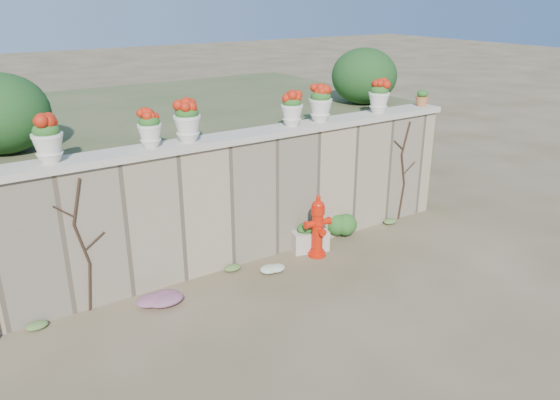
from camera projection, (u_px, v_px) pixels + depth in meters
ground at (315, 303)px, 7.69m from camera, size 80.00×80.00×0.00m
stone_wall at (249, 200)px, 8.74m from camera, size 8.00×0.40×2.00m
wall_cap at (248, 136)px, 8.36m from camera, size 8.10×0.52×0.10m
raised_fill at (170, 154)px, 11.23m from camera, size 9.00×6.00×2.00m
back_shrub_left at (1, 114)px, 7.47m from camera, size 1.30×1.30×1.10m
back_shrub_right at (364, 76)px, 10.88m from camera, size 1.30×1.30×1.10m
vine_left at (83, 245)px, 7.19m from camera, size 0.60×0.04×1.91m
vine_right at (403, 170)px, 10.23m from camera, size 0.60×0.04×1.91m
fire_hydrant at (318, 226)px, 8.91m from camera, size 0.46×0.33×1.06m
planter_box at (309, 237)px, 9.23m from camera, size 0.68×0.50×0.51m
green_shrub at (343, 223)px, 9.72m from camera, size 0.55×0.50×0.52m
magenta_clump at (159, 299)px, 7.60m from camera, size 0.82×0.55×0.22m
white_flowers at (273, 268)px, 8.52m from camera, size 0.46×0.37×0.17m
urn_pot_0 at (47, 139)px, 6.76m from camera, size 0.38×0.38×0.60m
urn_pot_1 at (150, 129)px, 7.46m from camera, size 0.33×0.33×0.52m
urn_pot_2 at (187, 121)px, 7.73m from camera, size 0.39×0.39×0.61m
urn_pot_3 at (292, 109)px, 8.67m from camera, size 0.35×0.35×0.55m
urn_pot_4 at (320, 103)px, 8.96m from camera, size 0.39×0.39×0.61m
urn_pot_5 at (379, 96)px, 9.63m from camera, size 0.37×0.37×0.58m
terracotta_pot at (422, 99)px, 10.26m from camera, size 0.24×0.24×0.29m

